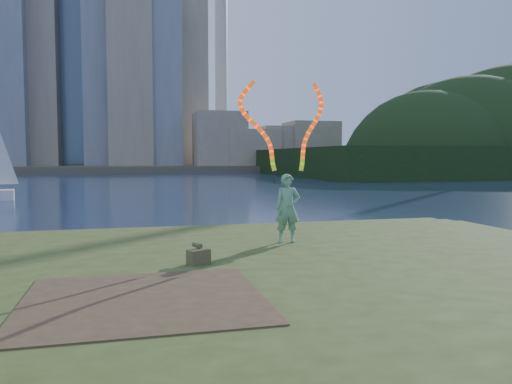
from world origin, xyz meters
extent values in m
plane|color=#18243D|center=(0.00, 0.00, 0.00)|extent=(320.00, 320.00, 0.00)
cube|color=#374619|center=(0.00, -2.50, 0.15)|extent=(20.00, 18.00, 0.30)
cube|color=#374619|center=(0.00, -2.20, 0.40)|extent=(17.00, 15.00, 0.30)
cube|color=#374619|center=(0.00, -2.00, 0.65)|extent=(14.00, 12.00, 0.30)
cube|color=#47331E|center=(-2.20, -3.20, 0.81)|extent=(3.20, 3.00, 0.02)
cube|color=#4D4839|center=(0.00, 95.00, 0.60)|extent=(320.00, 40.00, 1.20)
cylinder|color=silver|center=(18.00, 102.00, 30.20)|extent=(2.80, 2.80, 58.00)
cube|color=black|center=(55.00, 60.00, 2.00)|extent=(70.00, 42.00, 4.00)
imported|color=#176739|center=(1.10, 0.68, 1.58)|extent=(0.61, 0.43, 1.56)
cylinder|color=black|center=(0.83, 0.82, 2.29)|extent=(0.02, 0.02, 0.30)
cylinder|color=black|center=(1.45, 0.75, 2.29)|extent=(0.02, 0.02, 0.30)
cube|color=brown|center=(-1.17, -1.14, 0.93)|extent=(0.44, 0.37, 0.27)
cylinder|color=brown|center=(-1.17, -0.96, 1.11)|extent=(0.18, 0.27, 0.09)
camera|label=1|loc=(-2.36, -10.04, 2.74)|focal=35.00mm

